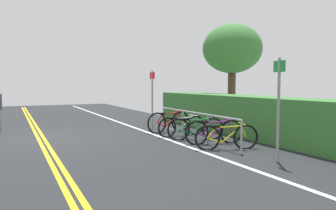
# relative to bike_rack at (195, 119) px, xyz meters

# --- Properties ---
(ground_plane) EXTENTS (31.65, 12.45, 0.05)m
(ground_plane) POSITION_rel_bike_rack_xyz_m (-2.37, -4.11, -0.63)
(ground_plane) COLOR #232628
(centre_line_yellow_inner) EXTENTS (28.49, 0.10, 0.00)m
(centre_line_yellow_inner) POSITION_rel_bike_rack_xyz_m (-2.37, -4.19, -0.61)
(centre_line_yellow_inner) COLOR gold
(centre_line_yellow_inner) RESTS_ON ground_plane
(centre_line_yellow_outer) EXTENTS (28.49, 0.10, 0.00)m
(centre_line_yellow_outer) POSITION_rel_bike_rack_xyz_m (-2.37, -4.03, -0.61)
(centre_line_yellow_outer) COLOR gold
(centre_line_yellow_outer) RESTS_ON ground_plane
(bike_lane_stripe_white) EXTENTS (28.49, 0.12, 0.00)m
(bike_lane_stripe_white) POSITION_rel_bike_rack_xyz_m (-2.37, -0.71, -0.61)
(bike_lane_stripe_white) COLOR white
(bike_lane_stripe_white) RESTS_ON ground_plane
(bike_rack) EXTENTS (4.43, 0.05, 0.83)m
(bike_rack) POSITION_rel_bike_rack_xyz_m (0.00, 0.00, 0.00)
(bike_rack) COLOR #9EA0A5
(bike_rack) RESTS_ON ground_plane
(bicycle_0) EXTENTS (0.46, 1.68, 0.75)m
(bicycle_0) POSITION_rel_bike_rack_xyz_m (-1.68, -0.03, -0.26)
(bicycle_0) COLOR black
(bicycle_0) RESTS_ON ground_plane
(bicycle_1) EXTENTS (0.46, 1.75, 0.68)m
(bicycle_1) POSITION_rel_bike_rack_xyz_m (-0.78, -0.01, -0.29)
(bicycle_1) COLOR black
(bicycle_1) RESTS_ON ground_plane
(bicycle_2) EXTENTS (0.59, 1.69, 0.70)m
(bicycle_2) POSITION_rel_bike_rack_xyz_m (0.02, 0.02, -0.28)
(bicycle_2) COLOR black
(bicycle_2) RESTS_ON ground_plane
(bicycle_3) EXTENTS (0.53, 1.68, 0.71)m
(bicycle_3) POSITION_rel_bike_rack_xyz_m (0.83, 0.14, -0.28)
(bicycle_3) COLOR black
(bicycle_3) RESTS_ON ground_plane
(bicycle_4) EXTENTS (0.63, 1.60, 0.68)m
(bicycle_4) POSITION_rel_bike_rack_xyz_m (1.62, -0.01, -0.29)
(bicycle_4) COLOR black
(bicycle_4) RESTS_ON ground_plane
(sign_post_near) EXTENTS (0.36, 0.06, 2.14)m
(sign_post_near) POSITION_rel_bike_rack_xyz_m (-2.61, -0.25, 0.68)
(sign_post_near) COLOR gray
(sign_post_near) RESTS_ON ground_plane
(sign_post_far) EXTENTS (0.36, 0.08, 2.21)m
(sign_post_far) POSITION_rel_bike_rack_xyz_m (3.17, 0.18, 0.72)
(sign_post_far) COLOR gray
(sign_post_far) RESTS_ON ground_plane
(hedge_backdrop) EXTENTS (13.38, 1.29, 1.27)m
(hedge_backdrop) POSITION_rel_bike_rack_xyz_m (1.50, 2.02, 0.02)
(hedge_backdrop) COLOR #387533
(hedge_backdrop) RESTS_ON ground_plane
(tree_near_left) EXTENTS (2.59, 2.59, 4.26)m
(tree_near_left) POSITION_rel_bike_rack_xyz_m (-3.42, 3.90, 2.55)
(tree_near_left) COLOR #473323
(tree_near_left) RESTS_ON ground_plane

